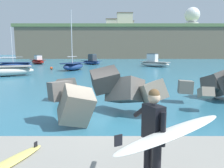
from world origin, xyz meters
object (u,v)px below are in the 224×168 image
Objects in this scene: boat_mid_right at (153,63)px; station_building_west at (125,26)px; boat_mid_centre at (73,66)px; mooring_buoy_middle at (51,68)px; boat_near_left at (37,61)px; mooring_buoy_inner at (17,65)px; boat_near_centre at (91,61)px; station_building_east at (113,25)px; station_building_central at (124,20)px; radar_dome at (191,17)px; boat_mid_left at (15,64)px; boat_far_left at (2,71)px; spare_surfboard at (6,164)px; surfer_with_board at (158,133)px.

station_building_west reaches higher than boat_mid_right.
boat_mid_centre is 19.15× the size of mooring_buoy_middle.
boat_near_left reaches higher than mooring_buoy_inner.
boat_near_centre is at bearing 85.15° from boat_mid_centre.
boat_mid_right is 68.99m from station_building_east.
boat_near_centre is 54.02m from station_building_central.
radar_dome reaches higher than boat_mid_right.
mooring_buoy_middle is at bearing -101.56° from station_building_west.
boat_mid_left is 14.79m from boat_far_left.
station_building_east reaches higher than boat_near_left.
spare_surfboard is 21.26m from boat_far_left.
station_building_west is 1.12× the size of station_building_east.
station_building_central reaches higher than boat_mid_right.
station_building_east is (-7.02, 66.99, 14.93)m from boat_mid_right.
station_building_east is at bearing 81.46° from boat_far_left.
boat_far_left reaches higher than mooring_buoy_middle.
boat_far_left is at bearing -98.54° from station_building_east.
spare_surfboard is at bearing -66.22° from boat_mid_left.
mooring_buoy_inner is 0.06× the size of station_building_central.
boat_near_centre is 0.59× the size of boat_mid_centre.
boat_mid_centre reaches higher than spare_surfboard.
boat_near_centre is at bearing -7.23° from boat_near_left.
boat_far_left is 0.94× the size of station_building_east.
boat_near_left is at bearing 108.18° from spare_surfboard.
boat_mid_right is (9.72, 34.19, 0.44)m from spare_surfboard.
boat_mid_left is (-14.50, 32.91, 0.22)m from spare_surfboard.
boat_near_centre is at bearing 34.97° from boat_mid_left.
radar_dome is at bearing -20.82° from station_building_west.
surfer_with_board is 38.00m from boat_mid_left.
station_building_central is 0.97× the size of station_building_east.
boat_mid_centre is (11.11, -5.90, 0.11)m from boat_mid_left.
surfer_with_board is 3.26m from spare_surfboard.
spare_surfboard is at bearing -111.85° from radar_dome.
boat_mid_centre is 82.12m from radar_dome.
station_building_west is 1.15× the size of station_building_central.
station_building_west is (11.38, 65.05, 14.95)m from boat_near_centre.
station_building_west is (23.72, 73.68, 15.10)m from boat_mid_left.
boat_mid_centre is 1.27× the size of boat_far_left.
surfer_with_board is 104.00m from radar_dome.
station_building_east is at bearing 85.34° from boat_near_centre.
station_building_east is at bearing 90.16° from surfer_with_board.
radar_dome is 36.14m from station_building_east.
boat_far_left is at bearing -102.15° from station_building_west.
boat_mid_right is at bearing 38.23° from boat_far_left.
boat_mid_right reaches higher than boat_near_centre.
boat_near_centre is at bearing 70.95° from mooring_buoy_middle.
radar_dome reaches higher than boat_far_left.
station_building_central is (11.18, 65.27, 15.71)m from boat_mid_centre.
radar_dome reaches higher than boat_mid_left.
station_building_east is at bearing -140.35° from station_building_west.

